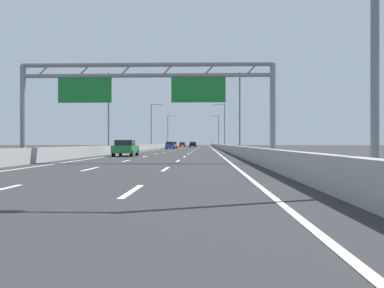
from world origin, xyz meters
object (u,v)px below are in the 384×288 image
object	(u,v)px
streetlamp_right_distant	(218,129)
black_car	(193,145)
red_car	(182,144)
blue_car	(170,145)
streetlamp_right_mid	(238,107)
streetlamp_right_far	(223,123)
streetlamp_left_mid	(111,108)
streetlamp_left_far	(152,123)
streetlamp_left_distant	(169,129)
green_car	(126,148)
orange_car	(173,145)
sign_gantry	(145,86)

from	to	relation	value
streetlamp_right_distant	black_car	distance (m)	13.11
red_car	blue_car	bearing A→B (deg)	-90.20
streetlamp_right_mid	streetlamp_right_far	xyz separation A→B (m)	(0.00, 38.62, 0.00)
streetlamp_left_mid	blue_car	bearing A→B (deg)	84.31
streetlamp_left_far	streetlamp_left_distant	size ratio (longest dim) A/B	1.00
streetlamp_left_mid	green_car	bearing A→B (deg)	-69.52
streetlamp_right_far	black_car	world-z (taller)	streetlamp_right_far
streetlamp_left_distant	blue_car	bearing A→B (deg)	-84.41
streetlamp_right_far	blue_car	world-z (taller)	streetlamp_right_far
streetlamp_right_mid	streetlamp_right_distant	world-z (taller)	same
streetlamp_left_distant	red_car	bearing A→B (deg)	46.22
streetlamp_left_mid	streetlamp_right_mid	world-z (taller)	same
streetlamp_right_distant	orange_car	world-z (taller)	streetlamp_right_distant
red_car	black_car	world-z (taller)	black_car
streetlamp_left_mid	streetlamp_right_distant	world-z (taller)	same
streetlamp_left_far	sign_gantry	bearing A→B (deg)	-83.11
streetlamp_left_mid	orange_car	xyz separation A→B (m)	(3.80, 46.55, -4.63)
red_car	blue_car	xyz separation A→B (m)	(-0.15, -43.10, 0.01)
streetlamp_left_mid	streetlamp_left_distant	distance (m)	77.23
sign_gantry	streetlamp_left_far	distance (m)	61.55
green_car	streetlamp_left_mid	bearing A→B (deg)	110.48
streetlamp_left_distant	orange_car	distance (m)	31.26
streetlamp_left_mid	green_car	size ratio (longest dim) A/B	2.25
sign_gantry	streetlamp_right_far	world-z (taller)	streetlamp_right_far
orange_car	black_car	size ratio (longest dim) A/B	1.01
streetlamp_left_far	green_car	distance (m)	48.84
green_car	blue_car	size ratio (longest dim) A/B	1.01
streetlamp_right_far	green_car	world-z (taller)	streetlamp_right_far
streetlamp_left_mid	streetlamp_left_far	xyz separation A→B (m)	(0.00, 38.62, 0.00)
sign_gantry	streetlamp_right_distant	size ratio (longest dim) A/B	1.70
black_car	orange_car	bearing A→B (deg)	-100.61
sign_gantry	streetlamp_right_mid	distance (m)	23.73
sign_gantry	streetlamp_right_distant	distance (m)	100.01
sign_gantry	black_car	size ratio (longest dim) A/B	3.86
streetlamp_left_distant	streetlamp_right_distant	size ratio (longest dim) A/B	1.00
sign_gantry	blue_car	xyz separation A→B (m)	(-3.57, 60.76, -4.04)
streetlamp_right_mid	black_car	bearing A→B (deg)	96.13
streetlamp_right_far	red_car	bearing A→B (deg)	104.38
streetlamp_right_far	red_car	xyz separation A→B (m)	(-10.96, 42.76, -4.64)
streetlamp_left_far	streetlamp_right_distant	distance (m)	41.40
streetlamp_right_mid	green_car	xyz separation A→B (m)	(-11.25, -9.86, -4.63)
streetlamp_left_far	streetlamp_right_far	world-z (taller)	same
streetlamp_left_far	streetlamp_right_mid	bearing A→B (deg)	-68.86
red_car	orange_car	size ratio (longest dim) A/B	1.01
streetlamp_right_far	orange_car	bearing A→B (deg)	144.50
streetlamp_left_far	streetlamp_right_distant	world-z (taller)	same
streetlamp_left_mid	streetlamp_left_distant	world-z (taller)	same
streetlamp_right_mid	red_car	xyz separation A→B (m)	(-10.96, 81.37, -4.64)
blue_car	streetlamp_left_distant	bearing A→B (deg)	95.59
streetlamp_left_mid	streetlamp_right_distant	size ratio (longest dim) A/B	1.00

